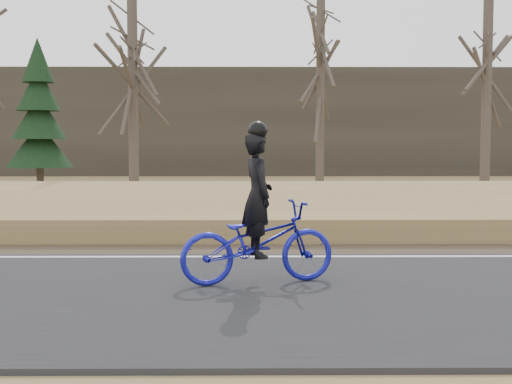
{
  "coord_description": "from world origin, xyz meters",
  "views": [
    {
      "loc": [
        1.6,
        -11.3,
        1.95
      ],
      "look_at": [
        1.7,
        0.5,
        1.1
      ],
      "focal_mm": 50.0,
      "sensor_mm": 36.0,
      "label": 1
    }
  ],
  "objects": [
    {
      "name": "shoulder",
      "position": [
        0.0,
        1.2,
        0.02
      ],
      "size": [
        120.0,
        1.6,
        0.04
      ],
      "primitive_type": "cube",
      "color": "#473A2B",
      "rests_on": "ground"
    },
    {
      "name": "ballast",
      "position": [
        0.0,
        8.0,
        0.23
      ],
      "size": [
        120.0,
        3.0,
        0.45
      ],
      "primitive_type": "cube",
      "color": "slate",
      "rests_on": "ground"
    },
    {
      "name": "bare_tree_near_left",
      "position": [
        -2.51,
        13.98,
        3.92
      ],
      "size": [
        0.36,
        0.36,
        7.85
      ],
      "primitive_type": "cylinder",
      "color": "#50453A",
      "rests_on": "ground"
    },
    {
      "name": "railroad",
      "position": [
        0.0,
        8.0,
        0.53
      ],
      "size": [
        120.0,
        2.4,
        0.29
      ],
      "color": "black",
      "rests_on": "ballast"
    },
    {
      "name": "bare_tree_center",
      "position": [
        4.48,
        17.94,
        4.18
      ],
      "size": [
        0.36,
        0.36,
        8.36
      ],
      "primitive_type": "cylinder",
      "color": "#50453A",
      "rests_on": "ground"
    },
    {
      "name": "treeline_backdrop",
      "position": [
        0.0,
        30.0,
        3.0
      ],
      "size": [
        120.0,
        4.0,
        6.0
      ],
      "primitive_type": "cube",
      "color": "#383328",
      "rests_on": "ground"
    },
    {
      "name": "conifer",
      "position": [
        -6.74,
        17.04,
        2.85
      ],
      "size": [
        2.6,
        2.6,
        6.01
      ],
      "color": "#50453A",
      "rests_on": "ground"
    },
    {
      "name": "ground",
      "position": [
        0.0,
        0.0,
        0.0
      ],
      "size": [
        120.0,
        120.0,
        0.0
      ],
      "primitive_type": "plane",
      "color": "#967D4C",
      "rests_on": "ground"
    },
    {
      "name": "cyclist",
      "position": [
        1.7,
        -1.94,
        0.74
      ],
      "size": [
        2.2,
        1.25,
        2.15
      ],
      "rotation": [
        0.0,
        0.0,
        1.84
      ],
      "color": "#16189D",
      "rests_on": "road"
    },
    {
      "name": "edge_line",
      "position": [
        0.0,
        0.2,
        0.07
      ],
      "size": [
        120.0,
        0.12,
        0.01
      ],
      "primitive_type": "cube",
      "color": "silver",
      "rests_on": "road"
    },
    {
      "name": "road",
      "position": [
        0.0,
        -2.5,
        0.03
      ],
      "size": [
        120.0,
        6.0,
        0.06
      ],
      "primitive_type": "cube",
      "color": "black",
      "rests_on": "ground"
    },
    {
      "name": "bare_tree_right",
      "position": [
        10.26,
        14.81,
        3.52
      ],
      "size": [
        0.36,
        0.36,
        7.04
      ],
      "primitive_type": "cylinder",
      "color": "#50453A",
      "rests_on": "ground"
    },
    {
      "name": "embankment",
      "position": [
        0.0,
        4.2,
        0.22
      ],
      "size": [
        120.0,
        5.0,
        0.44
      ],
      "primitive_type": "cube",
      "color": "#967D4C",
      "rests_on": "ground"
    }
  ]
}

